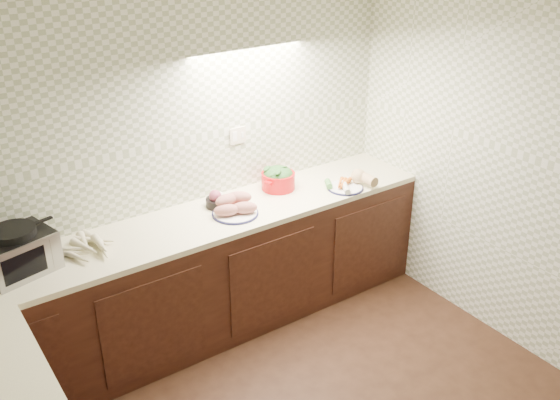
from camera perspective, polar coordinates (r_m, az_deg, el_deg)
room at (r=2.75m, az=5.48°, el=-0.83°), size 3.60×3.60×2.60m
counter at (r=3.63m, az=-11.37°, el=-16.39°), size 3.60×3.60×0.90m
toaster_oven at (r=3.89m, az=-22.89°, el=-4.38°), size 0.45×0.39×0.28m
parsnip_pile at (r=4.05m, az=-16.60°, el=-3.70°), size 0.42×0.37×0.09m
sweet_potato_plate at (r=4.28m, az=-4.21°, el=-0.60°), size 0.33×0.32×0.14m
onion_bowl at (r=4.39m, az=-5.78°, el=-0.02°), size 0.16×0.16×0.13m
dutch_oven at (r=4.63m, az=-0.17°, el=2.03°), size 0.33×0.33×0.18m
veg_plate at (r=4.70m, az=6.49°, el=1.72°), size 0.35×0.27×0.13m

